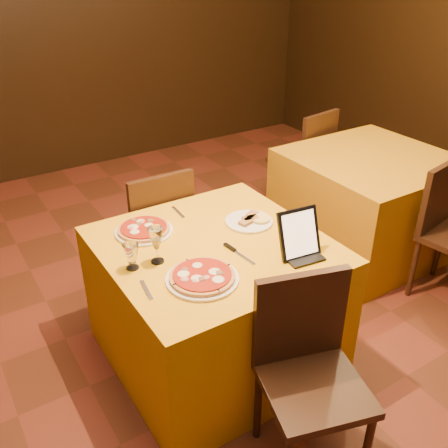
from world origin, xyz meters
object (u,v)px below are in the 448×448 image
side_table (367,203)px  chair_main_near (314,388)px  water_glass (132,257)px  tablet (299,233)px  pizza_far (144,230)px  chair_main_far (152,230)px  chair_side_far (300,160)px  main_table (214,302)px  wine_glass (156,245)px  pizza_near (202,277)px

side_table → chair_main_near: chair_main_near is taller
water_glass → tablet: 0.81m
side_table → chair_main_near: (-1.62, -1.22, 0.08)m
chair_main_near → pizza_far: size_ratio=2.96×
chair_main_far → chair_side_far: size_ratio=1.00×
main_table → wine_glass: bearing=179.6°
wine_glass → tablet: 0.69m
water_glass → chair_main_near: bearing=-62.0°
main_table → pizza_far: 0.55m
chair_side_far → pizza_near: bearing=29.0°
main_table → pizza_near: 0.51m
chair_main_near → wine_glass: bearing=127.6°
chair_main_far → pizza_far: 0.63m
pizza_far → water_glass: water_glass is taller
pizza_near → tablet: bearing=-6.8°
chair_main_far → tablet: size_ratio=3.73×
side_table → pizza_far: size_ratio=3.58×
water_glass → tablet: (0.74, -0.32, 0.06)m
chair_side_far → pizza_near: (-1.83, -1.46, 0.31)m
main_table → tablet: 0.65m
wine_glass → main_table: bearing=-0.4°
pizza_near → wine_glass: 0.28m
side_table → chair_main_far: size_ratio=1.21×
pizza_far → tablet: tablet is taller
main_table → side_table: size_ratio=1.00×
tablet → chair_side_far: bearing=56.1°
chair_side_far → water_glass: chair_side_far is taller
pizza_far → tablet: size_ratio=1.26×
tablet → chair_main_near: bearing=-113.6°
water_glass → pizza_far: bearing=56.5°
pizza_near → water_glass: (-0.23, 0.26, 0.05)m
water_glass → side_table: bearing=10.9°
chair_main_far → pizza_near: bearing=79.3°
pizza_far → chair_main_near: bearing=-77.0°
chair_main_far → tablet: (0.30, -1.09, 0.41)m
main_table → chair_main_near: bearing=-90.0°
chair_side_far → water_glass: (-2.06, -1.20, 0.36)m
side_table → wine_glass: (-1.93, -0.41, 0.47)m
tablet → main_table: bearing=141.1°
chair_main_far → pizza_near: chair_main_far is taller
chair_main_far → wine_glass: bearing=68.9°
chair_side_far → side_table: bearing=80.3°
wine_glass → chair_side_far: bearing=32.1°
tablet → water_glass: bearing=163.4°
chair_main_near → chair_side_far: 2.60m
water_glass → tablet: size_ratio=0.53×
chair_main_near → pizza_near: (-0.21, 0.56, 0.31)m
chair_main_far → wine_glass: (-0.32, -0.78, 0.39)m
main_table → water_glass: bearing=178.0°
water_glass → chair_main_far: bearing=60.1°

